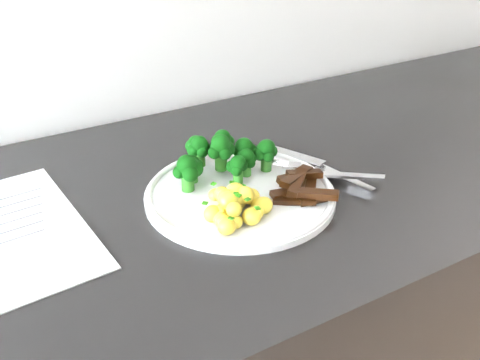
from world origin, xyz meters
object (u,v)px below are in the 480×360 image
at_px(fork, 325,172).
at_px(knife, 329,172).
at_px(plate, 240,193).
at_px(beef_strips, 301,186).
at_px(broccoli, 221,155).
at_px(potatoes, 236,205).

distance_m(fork, knife, 0.02).
xyz_separation_m(plate, knife, (0.15, -0.02, 0.00)).
bearing_deg(beef_strips, knife, 21.97).
bearing_deg(broccoli, plate, -91.84).
relative_size(plate, beef_strips, 2.71).
bearing_deg(fork, broccoli, 147.66).
relative_size(plate, broccoli, 1.61).
bearing_deg(plate, fork, -10.43).
xyz_separation_m(broccoli, knife, (0.15, -0.07, -0.04)).
bearing_deg(fork, beef_strips, -159.82).
relative_size(beef_strips, knife, 0.50).
distance_m(potatoes, fork, 0.17).
bearing_deg(potatoes, plate, 54.69).
height_order(beef_strips, fork, beef_strips).
height_order(potatoes, beef_strips, potatoes).
bearing_deg(potatoes, knife, 10.53).
distance_m(broccoli, knife, 0.17).
xyz_separation_m(fork, knife, (0.02, 0.01, -0.01)).
distance_m(plate, broccoli, 0.07).
bearing_deg(beef_strips, fork, 20.18).
distance_m(plate, knife, 0.15).
relative_size(beef_strips, fork, 0.68).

